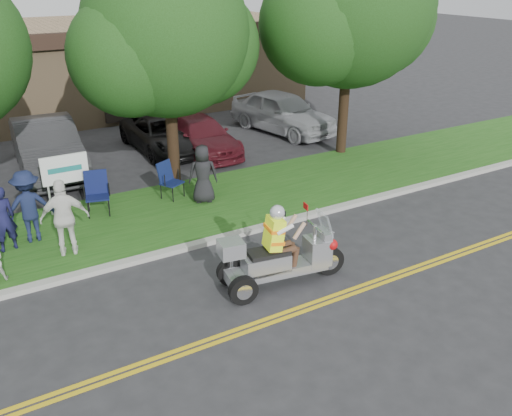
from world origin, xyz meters
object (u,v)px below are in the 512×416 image
trike_scooter (278,258)px  lawn_chair_b (168,178)px  spectator_adult_right (65,218)px  parked_car_far_right (283,112)px  parked_car_right (201,136)px  spectator_adult_left (3,219)px  parked_car_mid (163,134)px  lawn_chair_a (97,190)px  parked_car_left (47,147)px

trike_scooter → lawn_chair_b: trike_scooter is taller
spectator_adult_right → parked_car_far_right: 12.11m
parked_car_right → lawn_chair_b: bearing=-126.6°
lawn_chair_b → trike_scooter: bearing=-114.4°
spectator_adult_left → parked_car_far_right: size_ratio=0.33×
spectator_adult_right → parked_car_mid: bearing=-115.9°
lawn_chair_a → lawn_chair_b: size_ratio=1.09×
spectator_adult_right → lawn_chair_b: bearing=-137.5°
spectator_adult_left → parked_car_right: 8.79m
lawn_chair_a → spectator_adult_left: size_ratio=0.72×
lawn_chair_a → spectator_adult_right: 2.40m
lawn_chair_a → trike_scooter: bearing=-52.2°
spectator_adult_right → parked_car_mid: 8.29m
parked_car_mid → parked_car_far_right: (5.24, -0.13, 0.21)m
lawn_chair_a → lawn_chair_b: lawn_chair_a is taller
spectator_adult_left → spectator_adult_right: 1.56m
lawn_chair_a → parked_car_right: (4.87, 3.70, -0.13)m
parked_car_right → spectator_adult_right: bearing=-136.6°
lawn_chair_b → spectator_adult_left: bearing=166.4°
spectator_adult_left → lawn_chair_b: bearing=-178.2°
parked_car_left → trike_scooter: bearing=-71.2°
lawn_chair_a → parked_car_far_right: 10.02m
spectator_adult_right → parked_car_left: spectator_adult_right is taller
spectator_adult_left → parked_car_left: parked_car_left is taller
lawn_chair_a → spectator_adult_left: 2.74m
spectator_adult_left → parked_car_mid: (6.24, 5.67, -0.29)m
lawn_chair_a → parked_car_left: bearing=110.9°
parked_car_left → spectator_adult_left: bearing=-108.1°
parked_car_right → parked_car_far_right: parked_car_far_right is taller
lawn_chair_a → spectator_adult_left: spectator_adult_left is taller
parked_car_left → parked_car_far_right: size_ratio=1.08×
lawn_chair_b → parked_car_right: parked_car_right is taller
lawn_chair_a → parked_car_mid: 5.92m
parked_car_mid → parked_car_right: (1.14, -0.90, 0.01)m
trike_scooter → lawn_chair_a: trike_scooter is taller
lawn_chair_b → spectator_adult_left: 4.76m
trike_scooter → spectator_adult_right: bearing=144.6°
spectator_adult_right → trike_scooter: bearing=146.8°
spectator_adult_right → parked_car_far_right: bearing=-136.5°
lawn_chair_a → parked_car_left: parked_car_left is taller
lawn_chair_a → spectator_adult_right: (-1.26, -2.02, 0.27)m
lawn_chair_b → spectator_adult_right: bearing=-175.8°
parked_car_right → lawn_chair_a: bearing=-142.4°
lawn_chair_b → parked_car_far_right: (6.85, 4.43, 0.13)m
lawn_chair_b → parked_car_left: bearing=94.2°
parked_car_right → trike_scooter: bearing=-104.6°
spectator_adult_right → parked_car_far_right: size_ratio=0.38×
trike_scooter → lawn_chair_b: bearing=101.7°
parked_car_mid → lawn_chair_b: bearing=-110.7°
trike_scooter → spectator_adult_left: size_ratio=1.77×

